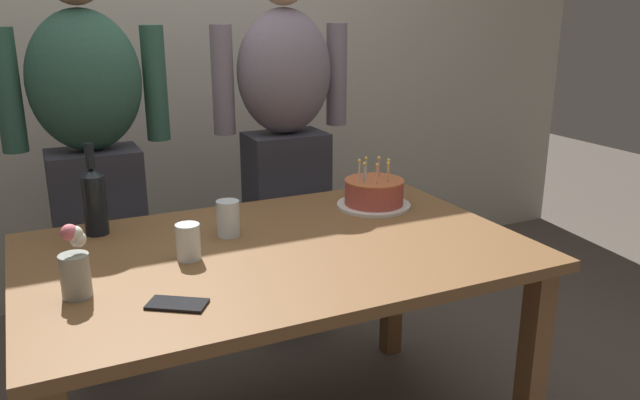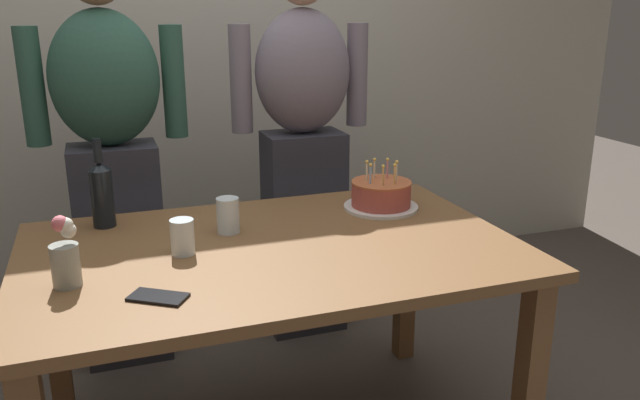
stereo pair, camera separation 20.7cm
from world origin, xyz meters
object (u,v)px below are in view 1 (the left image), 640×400
at_px(water_glass_far, 188,242).
at_px(wine_bottle, 94,199).
at_px(cell_phone, 177,304).
at_px(person_woman_cardigan, 286,144).
at_px(flower_vase, 75,266).
at_px(water_glass_near, 228,218).
at_px(person_man_bearded, 93,162).
at_px(birthday_cake, 374,194).

relative_size(water_glass_far, wine_bottle, 0.36).
distance_m(water_glass_far, cell_phone, 0.31).
xyz_separation_m(wine_bottle, person_woman_cardigan, (0.85, 0.45, 0.02)).
height_order(water_glass_far, flower_vase, flower_vase).
relative_size(water_glass_near, person_man_bearded, 0.07).
distance_m(water_glass_far, flower_vase, 0.34).
height_order(water_glass_far, cell_phone, water_glass_far).
bearing_deg(water_glass_near, person_man_bearded, 116.51).
xyz_separation_m(water_glass_near, cell_phone, (-0.27, -0.43, -0.05)).
xyz_separation_m(water_glass_near, person_man_bearded, (-0.32, 0.65, 0.08)).
xyz_separation_m(birthday_cake, water_glass_far, (-0.74, -0.21, 0.00)).
distance_m(cell_phone, flower_vase, 0.28).
bearing_deg(water_glass_far, person_man_bearded, 101.38).
bearing_deg(birthday_cake, flower_vase, -162.46).
height_order(person_man_bearded, person_woman_cardigan, same).
bearing_deg(flower_vase, cell_phone, -36.78).
bearing_deg(flower_vase, wine_bottle, 77.44).
bearing_deg(person_woman_cardigan, flower_vase, 44.03).
bearing_deg(wine_bottle, person_woman_cardigan, 28.16).
distance_m(water_glass_near, flower_vase, 0.55).
height_order(birthday_cake, person_man_bearded, person_man_bearded).
bearing_deg(water_glass_near, person_woman_cardigan, 54.25).
bearing_deg(person_woman_cardigan, birthday_cake, 100.09).
bearing_deg(cell_phone, flower_vase, 177.17).
bearing_deg(person_woman_cardigan, person_man_bearded, 0.00).
bearing_deg(water_glass_far, cell_phone, -109.88).
distance_m(wine_bottle, flower_vase, 0.48).
relative_size(cell_phone, person_woman_cardigan, 0.09).
bearing_deg(person_man_bearded, cell_phone, 93.03).
relative_size(water_glass_far, cell_phone, 0.74).
relative_size(wine_bottle, person_man_bearded, 0.18).
relative_size(cell_phone, person_man_bearded, 0.09).
bearing_deg(person_woman_cardigan, wine_bottle, 28.16).
xyz_separation_m(person_man_bearded, person_woman_cardigan, (0.79, 0.00, 0.00)).
relative_size(wine_bottle, person_woman_cardigan, 0.18).
height_order(wine_bottle, cell_phone, wine_bottle).
distance_m(birthday_cake, flower_vase, 1.10).
bearing_deg(cell_phone, person_woman_cardigan, 89.59).
height_order(water_glass_near, wine_bottle, wine_bottle).
bearing_deg(water_glass_far, flower_vase, -158.47).
bearing_deg(cell_phone, water_glass_near, 91.81).
relative_size(water_glass_far, person_man_bearded, 0.06).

